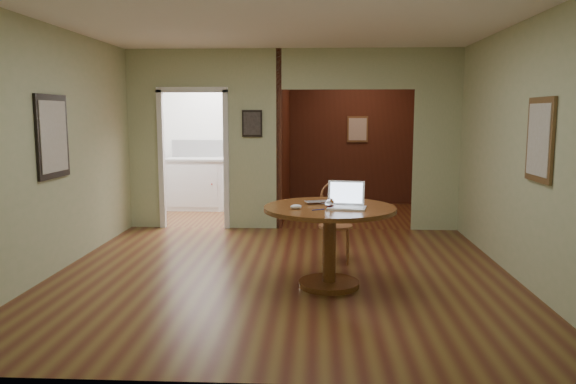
# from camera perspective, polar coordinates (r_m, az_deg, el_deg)

# --- Properties ---
(floor) EXTENTS (5.00, 5.00, 0.00)m
(floor) POSITION_cam_1_polar(r_m,az_deg,el_deg) (6.19, -0.62, -8.40)
(floor) COLOR #4F2316
(floor) RESTS_ON ground
(room_shell) EXTENTS (5.20, 7.50, 5.00)m
(room_shell) POSITION_cam_1_polar(r_m,az_deg,el_deg) (9.08, -2.37, 5.06)
(room_shell) COLOR white
(room_shell) RESTS_ON ground
(dining_table) EXTENTS (1.32, 1.32, 0.83)m
(dining_table) POSITION_cam_1_polar(r_m,az_deg,el_deg) (5.66, 4.23, -3.61)
(dining_table) COLOR brown
(dining_table) RESTS_ON ground
(chair) EXTENTS (0.41, 0.41, 0.95)m
(chair) POSITION_cam_1_polar(r_m,az_deg,el_deg) (6.68, 4.85, -2.57)
(chair) COLOR #965935
(chair) RESTS_ON ground
(open_laptop) EXTENTS (0.40, 0.37, 0.26)m
(open_laptop) POSITION_cam_1_polar(r_m,az_deg,el_deg) (5.55, 5.96, -0.92)
(open_laptop) COLOR white
(open_laptop) RESTS_ON dining_table
(closed_laptop) EXTENTS (0.39, 0.32, 0.03)m
(closed_laptop) POSITION_cam_1_polar(r_m,az_deg,el_deg) (5.76, 3.58, -1.10)
(closed_laptop) COLOR #ABABB0
(closed_laptop) RESTS_ON dining_table
(mouse) EXTENTS (0.13, 0.09, 0.05)m
(mouse) POSITION_cam_1_polar(r_m,az_deg,el_deg) (5.44, 0.82, -1.51)
(mouse) COLOR white
(mouse) RESTS_ON dining_table
(wine_glass) EXTENTS (0.09, 0.09, 0.10)m
(wine_glass) POSITION_cam_1_polar(r_m,az_deg,el_deg) (5.49, 4.26, -1.16)
(wine_glass) COLOR white
(wine_glass) RESTS_ON dining_table
(pen) EXTENTS (0.12, 0.07, 0.01)m
(pen) POSITION_cam_1_polar(r_m,az_deg,el_deg) (5.40, 3.08, -1.80)
(pen) COLOR navy
(pen) RESTS_ON dining_table
(kitchen_cabinet) EXTENTS (2.06, 0.60, 0.94)m
(kitchen_cabinet) POSITION_cam_1_polar(r_m,az_deg,el_deg) (10.35, -6.64, 0.84)
(kitchen_cabinet) COLOR white
(kitchen_cabinet) RESTS_ON ground
(grocery_bag) EXTENTS (0.27, 0.23, 0.27)m
(grocery_bag) POSITION_cam_1_polar(r_m,az_deg,el_deg) (10.23, -3.88, 4.17)
(grocery_bag) COLOR beige
(grocery_bag) RESTS_ON kitchen_cabinet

